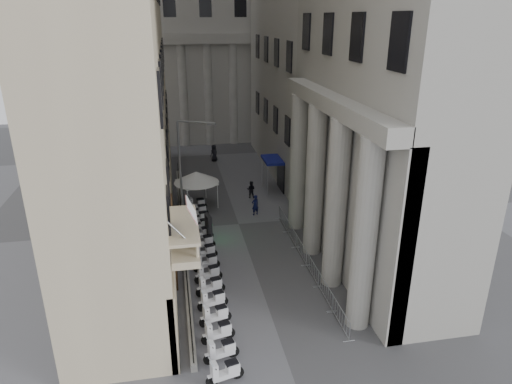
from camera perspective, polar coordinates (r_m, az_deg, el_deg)
far_building at (r=60.63m, az=-6.72°, el=20.99°), size 22.00×10.00×30.00m
iron_fence at (r=33.95m, az=-9.10°, el=-5.38°), size 0.30×28.00×1.40m
blue_awning at (r=42.18m, az=2.03°, el=0.28°), size 1.60×3.00×3.00m
flag at (r=23.02m, az=-7.07°, el=-19.73°), size 1.00×1.40×8.20m
scooter_0 at (r=21.72m, az=-3.81°, el=-22.59°), size 1.49×0.87×1.50m
scooter_1 at (r=22.74m, az=-4.26°, el=-20.22°), size 1.49×0.87×1.50m
scooter_2 at (r=23.78m, az=-4.66°, el=-18.05°), size 1.49×0.87×1.50m
scooter_3 at (r=24.86m, az=-5.02°, el=-16.07°), size 1.49×0.87×1.50m
scooter_4 at (r=25.97m, az=-5.34°, el=-14.26°), size 1.49×0.87×1.50m
scooter_5 at (r=27.10m, az=-5.63°, el=-12.59°), size 1.49×0.87×1.50m
scooter_6 at (r=28.26m, az=-5.89°, el=-11.06°), size 1.49×0.87×1.50m
scooter_7 at (r=29.43m, az=-6.13°, el=-9.65°), size 1.49×0.87×1.50m
scooter_8 at (r=30.62m, az=-6.35°, el=-8.35°), size 1.49×0.87×1.50m
scooter_9 at (r=31.82m, az=-6.56°, el=-7.15°), size 1.49×0.87×1.50m
scooter_10 at (r=33.04m, az=-6.74°, el=-6.03°), size 1.49×0.87×1.50m
scooter_11 at (r=34.27m, az=-6.91°, el=-5.00°), size 1.49×0.87×1.50m
scooter_12 at (r=35.51m, az=-7.07°, el=-4.03°), size 1.49×0.87×1.50m
scooter_13 at (r=36.76m, az=-7.22°, el=-3.13°), size 1.49×0.87×1.50m
scooter_14 at (r=38.02m, az=-7.36°, el=-2.30°), size 1.49×0.87×1.50m
barrier_0 at (r=24.99m, az=10.48°, el=-16.18°), size 0.60×2.40×1.10m
barrier_1 at (r=26.88m, az=8.58°, el=-13.07°), size 0.60×2.40×1.10m
barrier_2 at (r=28.86m, az=6.97°, el=-10.36°), size 0.60×2.40×1.10m
barrier_3 at (r=30.92m, az=5.60°, el=-8.00°), size 0.60×2.40×1.10m
barrier_4 at (r=33.04m, az=4.42°, el=-5.94°), size 0.60×2.40×1.10m
barrier_5 at (r=35.21m, az=3.38°, el=-4.13°), size 0.60×2.40×1.10m
security_tent at (r=37.78m, az=-6.75°, el=1.71°), size 3.74×3.74×3.04m
street_lamp at (r=32.12m, az=-8.89°, el=2.86°), size 2.58×1.29×8.49m
info_kiosk at (r=32.47m, az=-5.94°, el=-4.50°), size 0.48×0.99×2.01m
pedestrian_a at (r=36.59m, az=-0.10°, el=-1.64°), size 0.72×0.60×1.69m
pedestrian_b at (r=40.05m, az=-0.63°, el=0.32°), size 0.91×0.81×1.55m
pedestrian_c at (r=50.61m, az=-5.26°, el=4.88°), size 1.07×1.01×1.84m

